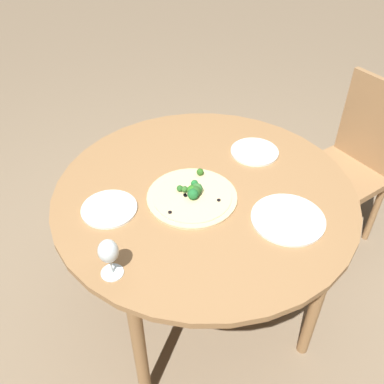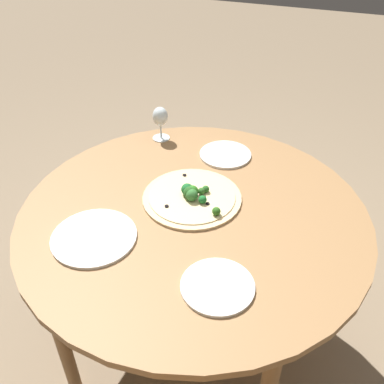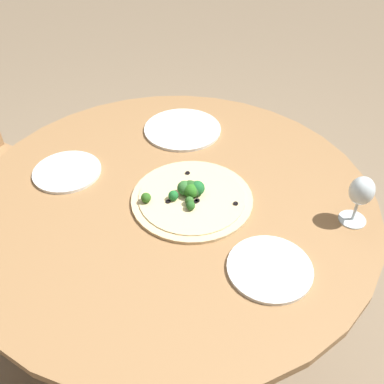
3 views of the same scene
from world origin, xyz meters
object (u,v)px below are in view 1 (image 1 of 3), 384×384
at_px(wine_glass, 108,253).
at_px(plate_side, 109,208).
at_px(pizza, 192,195).
at_px(plate_near, 255,152).
at_px(plate_far, 288,219).
at_px(chair, 351,162).

height_order(wine_glass, plate_side, wine_glass).
height_order(pizza, plate_near, pizza).
bearing_deg(wine_glass, pizza, 37.74).
relative_size(plate_near, plate_far, 0.77).
bearing_deg(pizza, wine_glass, -142.26).
height_order(chair, plate_far, chair).
height_order(chair, plate_side, chair).
relative_size(chair, plate_side, 4.44).
bearing_deg(plate_near, chair, 9.92).
bearing_deg(plate_side, plate_near, 14.75).
relative_size(pizza, plate_side, 1.67).
relative_size(pizza, wine_glass, 2.39).
bearing_deg(plate_side, pizza, -5.19).
relative_size(pizza, plate_near, 1.67).
distance_m(chair, plate_far, 0.91).
xyz_separation_m(wine_glass, plate_side, (0.04, 0.30, -0.09)).
height_order(plate_near, plate_far, same).
distance_m(wine_glass, plate_near, 0.86).
bearing_deg(pizza, plate_far, -36.79).
height_order(chair, wine_glass, chair).
bearing_deg(wine_glass, plate_side, 82.96).
bearing_deg(chair, pizza, -89.60).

